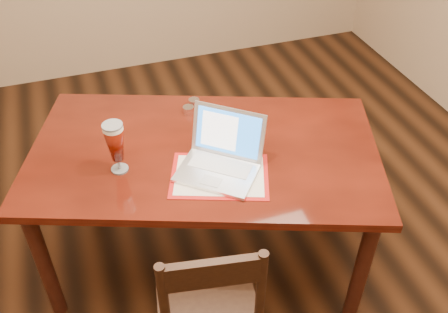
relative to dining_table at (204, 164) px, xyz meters
name	(u,v)px	position (x,y,z in m)	size (l,w,h in m)	color
ground	(230,259)	(0.13, -0.08, -0.73)	(5.00, 5.00, 0.00)	black
dining_table	(204,164)	(0.00, 0.00, 0.00)	(1.98, 1.53, 1.09)	#51150A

